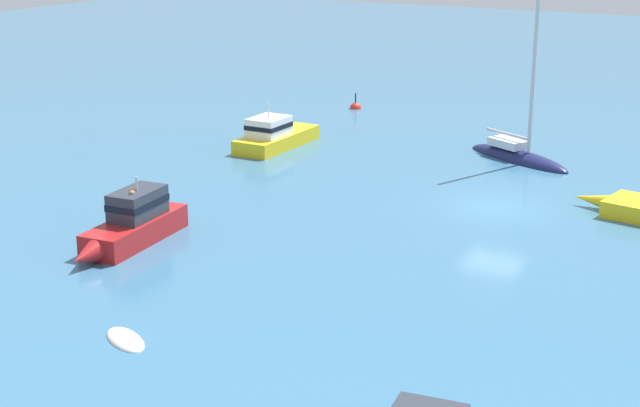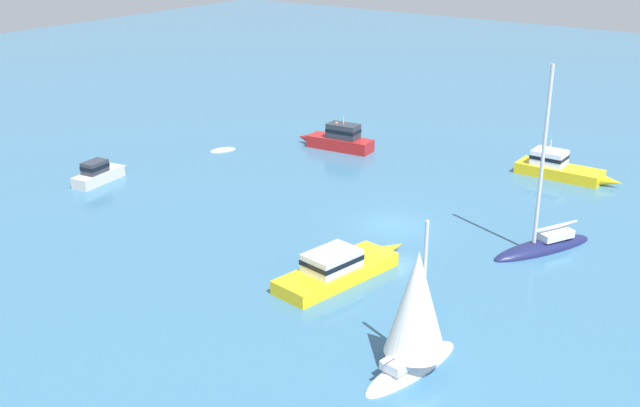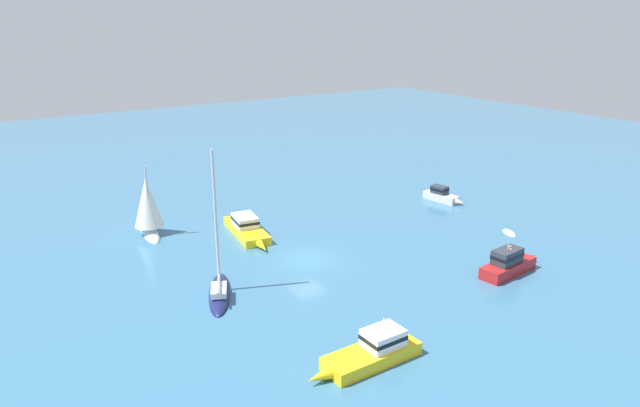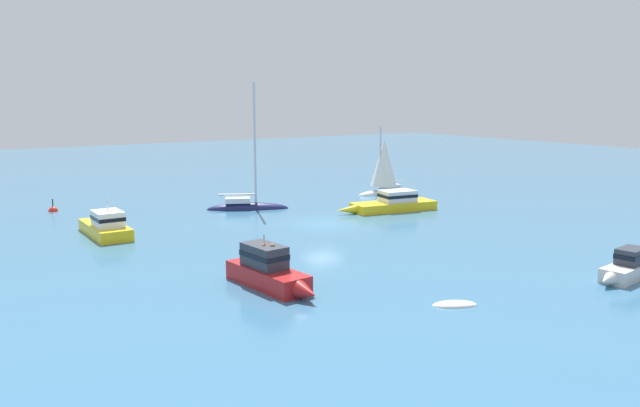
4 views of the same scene
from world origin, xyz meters
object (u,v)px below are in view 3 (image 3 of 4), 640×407
at_px(launch, 247,228).
at_px(sloop, 148,209).
at_px(powerboat, 510,263).
at_px(skiff, 509,233).
at_px(sailboat, 220,292).
at_px(motor_cruiser, 442,195).
at_px(motor_cruiser_1, 373,351).

distance_m(launch, sloop, 8.44).
xyz_separation_m(powerboat, skiff, (6.62, 5.28, -0.78)).
height_order(skiff, sailboat, sailboat).
bearing_deg(sailboat, skiff, -70.98).
distance_m(motor_cruiser, motor_cruiser_1, 30.09).
xyz_separation_m(launch, motor_cruiser_1, (-3.20, -20.95, 0.04)).
bearing_deg(sloop, launch, 63.70).
height_order(launch, sailboat, sailboat).
bearing_deg(sloop, motor_cruiser_1, 16.26).
bearing_deg(sloop, motor_cruiser, 83.50).
distance_m(motor_cruiser, sailboat, 28.09).
distance_m(powerboat, skiff, 8.51).
bearing_deg(motor_cruiser, launch, -104.93).
bearing_deg(sailboat, motor_cruiser_1, -137.30).
bearing_deg(motor_cruiser, motor_cruiser_1, -60.17).
bearing_deg(motor_cruiser_1, launch, -98.89).
xyz_separation_m(powerboat, motor_cruiser_1, (-15.37, -3.37, -0.14)).
relative_size(powerboat, motor_cruiser, 1.32).
bearing_deg(motor_cruiser_1, sailboat, -73.61).
bearing_deg(motor_cruiser, powerboat, -37.14).
height_order(powerboat, motor_cruiser_1, powerboat).
bearing_deg(motor_cruiser_1, skiff, -158.70).
relative_size(motor_cruiser_1, sailboat, 0.66).
height_order(motor_cruiser, sailboat, sailboat).
relative_size(motor_cruiser, motor_cruiser_1, 0.67).
bearing_deg(launch, powerboat, 43.94).
bearing_deg(skiff, sloop, -96.14).
relative_size(launch, motor_cruiser_1, 1.22).
bearing_deg(motor_cruiser_1, powerboat, -167.81).
xyz_separation_m(powerboat, motor_cruiser, (8.42, 15.06, -0.19)).
relative_size(launch, powerboat, 1.37).
xyz_separation_m(launch, skiff, (18.78, -12.30, -0.60)).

